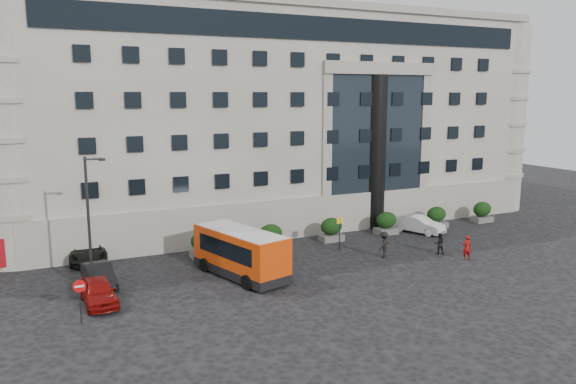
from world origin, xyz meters
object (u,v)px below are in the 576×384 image
no_entry_sign (80,293)px  bus_stop_sign (340,228)px  parked_car_d (88,250)px  hedge_c (331,229)px  white_taxi (419,224)px  hedge_b (271,236)px  hedge_e (436,217)px  hedge_f (482,212)px  parked_car_a (98,291)px  parked_car_c (39,251)px  hedge_d (386,223)px  street_lamp (90,221)px  hedge_a (203,244)px  pedestrian_c (384,244)px  red_truck (0,238)px  parked_car_b (99,276)px  pedestrian_a (467,248)px  pedestrian_b (439,243)px  minibus (241,251)px

no_entry_sign → bus_stop_sign: bearing=18.1°
parked_car_d → hedge_c: bearing=-3.3°
white_taxi → parked_car_d: bearing=148.0°
hedge_b → hedge_e: (15.60, 0.00, 0.00)m
hedge_f → parked_car_a: hedge_f is taller
hedge_c → parked_car_a: size_ratio=0.44×
no_entry_sign → parked_car_c: bearing=96.9°
hedge_d → street_lamp: 24.27m
hedge_a → white_taxi: (18.28, -0.80, -0.21)m
white_taxi → pedestrian_c: pedestrian_c is taller
hedge_c → bus_stop_sign: size_ratio=0.73×
bus_stop_sign → parked_car_a: 17.75m
hedge_b → red_truck: 18.89m
hedge_e → parked_car_b: 28.51m
red_truck → parked_car_a: red_truck is taller
hedge_b → pedestrian_c: (6.29, -5.55, 0.01)m
hedge_c → bus_stop_sign: 3.05m
hedge_d → bus_stop_sign: 6.76m
pedestrian_a → pedestrian_c: bearing=-8.3°
no_entry_sign → parked_car_b: bearing=74.4°
no_entry_sign → pedestrian_a: 25.39m
hedge_a → parked_car_b: (-7.50, -3.46, -0.23)m
bus_stop_sign → pedestrian_a: (6.88, -5.72, -0.86)m
parked_car_a → hedge_f: bearing=7.7°
parked_car_b → parked_car_d: 6.03m
hedge_c → pedestrian_b: (5.23, -6.53, -0.16)m
hedge_b → street_lamp: street_lamp is taller
parked_car_a → parked_car_d: 8.88m
street_lamp → parked_car_b: size_ratio=1.88×
parked_car_b → parked_car_c: size_ratio=1.00×
no_entry_sign → pedestrian_b: no_entry_sign is taller
parked_car_c → parked_car_d: bearing=-27.1°
pedestrian_b → hedge_c: bearing=-24.0°
parked_car_d → pedestrian_a: size_ratio=3.03×
hedge_d → pedestrian_c: bearing=-126.5°
hedge_c → hedge_e: 10.40m
pedestrian_c → no_entry_sign: bearing=-24.7°
street_lamp → parked_car_d: bearing=86.6°
hedge_c → minibus: (-9.51, -5.16, 0.72)m
hedge_f → minibus: 25.64m
no_entry_sign → white_taxi: 28.45m
hedge_f → pedestrian_c: bearing=-159.1°
hedge_c → white_taxi: bearing=-5.8°
parked_car_a → minibus: bearing=4.7°
parked_car_c → white_taxi: bearing=-9.0°
hedge_b → street_lamp: (-13.14, -4.80, 3.44)m
parked_car_b → parked_car_c: bearing=108.2°
street_lamp → parked_car_c: street_lamp is taller
hedge_f → pedestrian_b: bearing=-147.8°
hedge_e → minibus: size_ratio=0.24×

